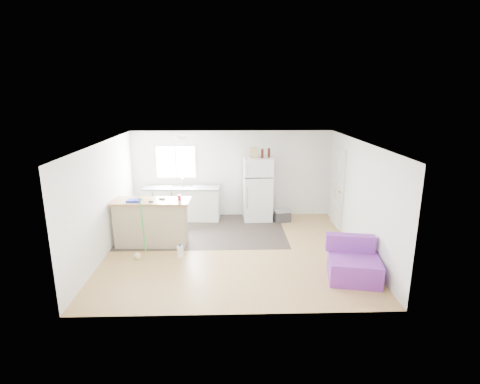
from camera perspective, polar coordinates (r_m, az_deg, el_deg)
name	(u,v)px	position (r m, az deg, el deg)	size (l,w,h in m)	color
room	(233,198)	(8.03, -1.04, -0.99)	(5.51, 5.01, 2.41)	#AF8549
vinyl_zone	(204,230)	(9.62, -5.45, -5.84)	(4.05, 2.50, 0.00)	#2D2522
window	(176,162)	(10.48, -9.76, 4.54)	(1.18, 0.06, 0.98)	white
interior_door	(338,188)	(9.98, 14.69, 0.61)	(0.11, 0.92, 2.10)	white
ceiling_fixture	(182,138)	(9.05, -8.87, 8.15)	(0.30, 0.30, 0.07)	white
kitchen_cabinets	(183,203)	(10.41, -8.73, -1.61)	(2.09, 0.75, 1.20)	white
peninsula	(151,222)	(8.78, -13.34, -4.52)	(1.75, 0.72, 1.06)	tan
refrigerator	(258,189)	(10.20, 2.69, 0.49)	(0.78, 0.75, 1.72)	white
cooler	(282,215)	(10.24, 6.47, -3.56)	(0.49, 0.39, 0.34)	#313133
purple_seat	(353,264)	(7.48, 16.88, -10.47)	(1.07, 1.03, 0.76)	purple
cleaner_jug	(180,251)	(8.17, -9.10, -8.91)	(0.15, 0.12, 0.29)	white
mop	(139,248)	(8.24, -15.19, -8.26)	(0.24, 0.38, 1.37)	green
red_cup	(179,198)	(8.49, -9.22, -0.83)	(0.08, 0.08, 0.12)	red
blue_tray	(134,201)	(8.62, -15.86, -1.27)	(0.30, 0.22, 0.04)	#121EAE
tool_a	(162,199)	(8.64, -11.76, -1.00)	(0.14, 0.05, 0.03)	black
tool_b	(151,202)	(8.47, -13.42, -1.43)	(0.10, 0.04, 0.03)	black
cardboard_box	(254,152)	(9.93, 2.14, 6.06)	(0.20, 0.10, 0.30)	tan
bottle_left	(262,153)	(9.92, 3.42, 5.89)	(0.07, 0.07, 0.25)	#3A130A
bottle_right	(269,153)	(10.03, 4.43, 5.97)	(0.07, 0.07, 0.25)	#3A130A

